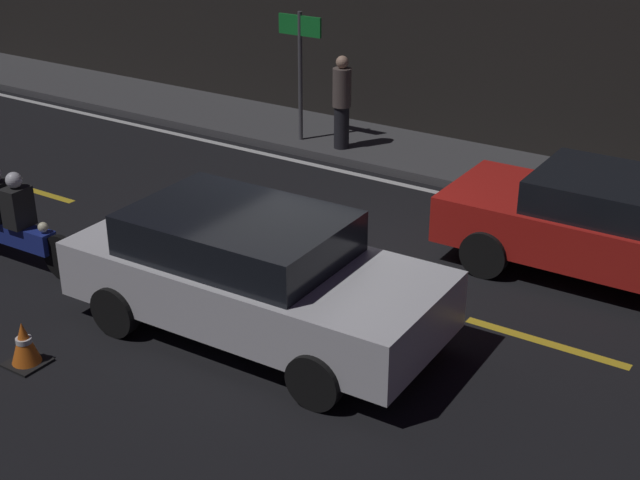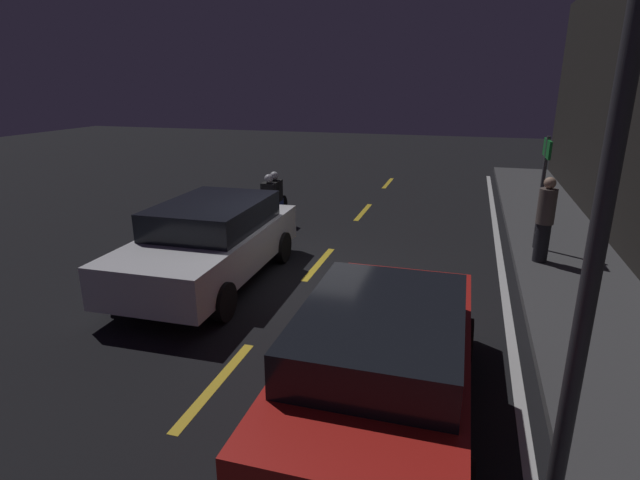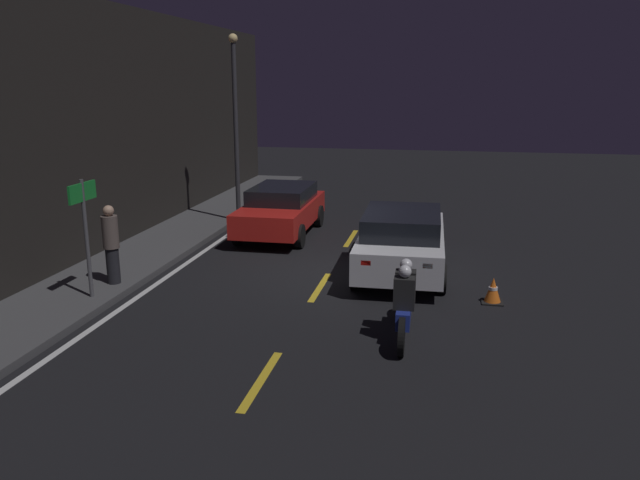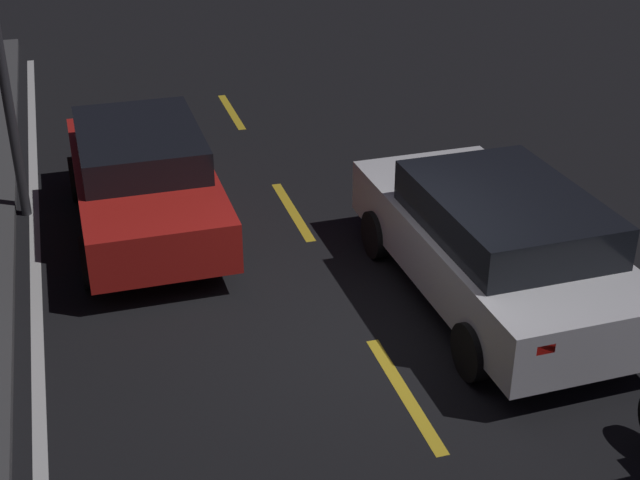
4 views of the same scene
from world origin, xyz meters
TOP-DOWN VIEW (x-y plane):
  - ground_plane at (0.00, 0.00)m, footprint 56.00×56.00m
  - lane_dash_c at (-1.00, 0.00)m, footprint 2.00×0.14m
  - lane_dash_d at (3.50, 0.00)m, footprint 2.00×0.14m
  - lane_dash_e at (8.00, 0.00)m, footprint 2.00×0.14m
  - lane_solid_kerb at (0.00, 3.63)m, footprint 25.20×0.14m
  - sedan_white at (0.44, -1.66)m, footprint 4.56×2.12m
  - taxi_red at (3.55, 2.09)m, footprint 4.32×1.96m

SIDE VIEW (x-z plane):
  - ground_plane at x=0.00m, z-range 0.00..0.00m
  - lane_solid_kerb at x=0.00m, z-range 0.00..0.01m
  - lane_dash_c at x=-1.00m, z-range 0.00..0.01m
  - lane_dash_d at x=3.50m, z-range 0.00..0.01m
  - lane_dash_e at x=8.00m, z-range 0.00..0.01m
  - taxi_red at x=3.55m, z-range 0.06..1.48m
  - sedan_white at x=0.44m, z-range 0.05..1.55m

